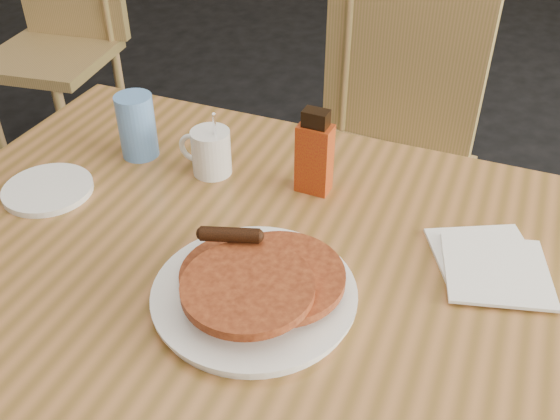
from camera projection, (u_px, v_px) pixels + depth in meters
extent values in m
cube|color=#A3693A|center=(268.00, 261.00, 1.02)|extent=(1.27, 0.85, 0.04)
cube|color=#A67E4E|center=(268.00, 268.00, 1.03)|extent=(1.31, 0.89, 0.02)
cube|color=#A67E4E|center=(374.00, 180.00, 1.67)|extent=(0.48, 0.48, 0.04)
cube|color=#A67E4E|center=(404.00, 61.00, 1.66)|extent=(0.44, 0.08, 0.48)
cylinder|color=#A67E4E|center=(287.00, 272.00, 1.75)|extent=(0.04, 0.04, 0.45)
cylinder|color=#A67E4E|center=(440.00, 230.00, 1.90)|extent=(0.04, 0.04, 0.45)
cube|color=#A67E4E|center=(48.00, 58.00, 2.36)|extent=(0.49, 0.49, 0.04)
cylinder|color=#A67E4E|center=(123.00, 104.00, 2.57)|extent=(0.04, 0.04, 0.44)
cylinder|color=white|center=(254.00, 295.00, 0.92)|extent=(0.29, 0.29, 0.02)
cylinder|color=white|center=(254.00, 292.00, 0.91)|extent=(0.30, 0.30, 0.01)
cylinder|color=#A24821|center=(243.00, 276.00, 0.93)|extent=(0.19, 0.19, 0.01)
cylinder|color=#A24821|center=(279.00, 276.00, 0.91)|extent=(0.19, 0.19, 0.01)
cylinder|color=#A24821|center=(248.00, 287.00, 0.87)|extent=(0.19, 0.19, 0.01)
cylinder|color=black|center=(230.00, 235.00, 0.93)|extent=(0.09, 0.05, 0.02)
cylinder|color=white|center=(211.00, 152.00, 1.17)|extent=(0.07, 0.07, 0.09)
torus|color=white|center=(193.00, 148.00, 1.19)|extent=(0.06, 0.01, 0.06)
cylinder|color=black|center=(210.00, 135.00, 1.15)|extent=(0.07, 0.07, 0.01)
cylinder|color=white|center=(215.00, 139.00, 1.15)|extent=(0.03, 0.04, 0.13)
cube|color=maroon|center=(314.00, 159.00, 1.11)|extent=(0.06, 0.04, 0.13)
cube|color=black|center=(316.00, 118.00, 1.06)|extent=(0.04, 0.03, 0.03)
cube|color=white|center=(485.00, 258.00, 0.99)|extent=(0.21, 0.21, 0.01)
cube|color=white|center=(496.00, 270.00, 0.96)|extent=(0.19, 0.19, 0.01)
cylinder|color=#598BD2|center=(137.00, 126.00, 1.21)|extent=(0.07, 0.07, 0.13)
cylinder|color=white|center=(48.00, 189.00, 1.14)|extent=(0.18, 0.18, 0.01)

